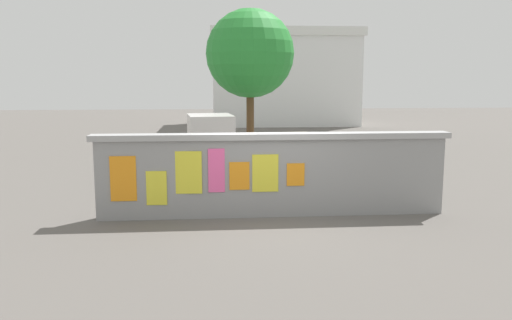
# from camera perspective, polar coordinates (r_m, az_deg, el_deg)

# --- Properties ---
(ground) EXTENTS (60.00, 60.00, 0.00)m
(ground) POSITION_cam_1_polar(r_m,az_deg,el_deg) (19.01, -0.98, 0.19)
(ground) COLOR #605B56
(poster_wall) EXTENTS (7.43, 0.42, 1.74)m
(poster_wall) POSITION_cam_1_polar(r_m,az_deg,el_deg) (11.00, 1.79, -1.49)
(poster_wall) COLOR gray
(poster_wall) RESTS_ON ground
(auto_rickshaw_truck) EXTENTS (3.74, 1.87, 1.85)m
(auto_rickshaw_truck) POSITION_cam_1_polar(r_m,az_deg,el_deg) (15.01, -1.15, 1.33)
(auto_rickshaw_truck) COLOR black
(auto_rickshaw_truck) RESTS_ON ground
(motorcycle) EXTENTS (1.90, 0.56, 0.87)m
(motorcycle) POSITION_cam_1_polar(r_m,az_deg,el_deg) (12.27, -7.55, -2.53)
(motorcycle) COLOR black
(motorcycle) RESTS_ON ground
(bicycle_near) EXTENTS (1.66, 0.58, 0.95)m
(bicycle_near) POSITION_cam_1_polar(r_m,az_deg,el_deg) (14.02, 11.86, -1.62)
(bicycle_near) COLOR black
(bicycle_near) RESTS_ON ground
(bicycle_far) EXTENTS (1.71, 0.44, 0.95)m
(bicycle_far) POSITION_cam_1_polar(r_m,az_deg,el_deg) (14.18, -12.24, -1.52)
(bicycle_far) COLOR black
(bicycle_far) RESTS_ON ground
(person_walking) EXTENTS (0.38, 0.38, 1.62)m
(person_walking) POSITION_cam_1_polar(r_m,az_deg,el_deg) (12.26, 12.03, -0.18)
(person_walking) COLOR purple
(person_walking) RESTS_ON ground
(tree_roadside) EXTENTS (3.41, 3.41, 5.50)m
(tree_roadside) POSITION_cam_1_polar(r_m,az_deg,el_deg) (20.73, -0.64, 11.39)
(tree_roadside) COLOR brown
(tree_roadside) RESTS_ON ground
(building_background) EXTENTS (8.98, 4.86, 5.76)m
(building_background) POSITION_cam_1_polar(r_m,az_deg,el_deg) (32.96, 3.00, 8.93)
(building_background) COLOR white
(building_background) RESTS_ON ground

